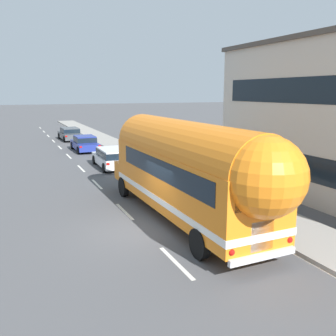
# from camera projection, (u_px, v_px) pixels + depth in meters

# --- Properties ---
(ground_plane) EXTENTS (300.00, 300.00, 0.00)m
(ground_plane) POSITION_uv_depth(u_px,v_px,m) (143.00, 230.00, 14.08)
(ground_plane) COLOR #4C4C4F
(lane_markings) EXTENTS (3.96, 80.00, 0.01)m
(lane_markings) POSITION_uv_depth(u_px,v_px,m) (117.00, 164.00, 26.77)
(lane_markings) COLOR silver
(lane_markings) RESTS_ON ground
(sidewalk_slab) EXTENTS (2.72, 90.00, 0.15)m
(sidewalk_slab) POSITION_uv_depth(u_px,v_px,m) (164.00, 168.00, 25.07)
(sidewalk_slab) COLOR gray
(sidewalk_slab) RESTS_ON ground
(painted_bus) EXTENTS (2.74, 12.34, 4.12)m
(painted_bus) POSITION_uv_depth(u_px,v_px,m) (189.00, 168.00, 14.31)
(painted_bus) COLOR orange
(painted_bus) RESTS_ON ground
(car_lead) EXTENTS (2.01, 4.60, 1.37)m
(car_lead) POSITION_uv_depth(u_px,v_px,m) (112.00, 157.00, 25.47)
(car_lead) COLOR white
(car_lead) RESTS_ON ground
(car_second) EXTENTS (1.98, 4.56, 1.37)m
(car_second) POSITION_uv_depth(u_px,v_px,m) (85.00, 143.00, 32.80)
(car_second) COLOR navy
(car_second) RESTS_ON ground
(car_third) EXTENTS (2.14, 4.81, 1.37)m
(car_third) POSITION_uv_depth(u_px,v_px,m) (70.00, 133.00, 40.19)
(car_third) COLOR #474C51
(car_third) RESTS_ON ground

